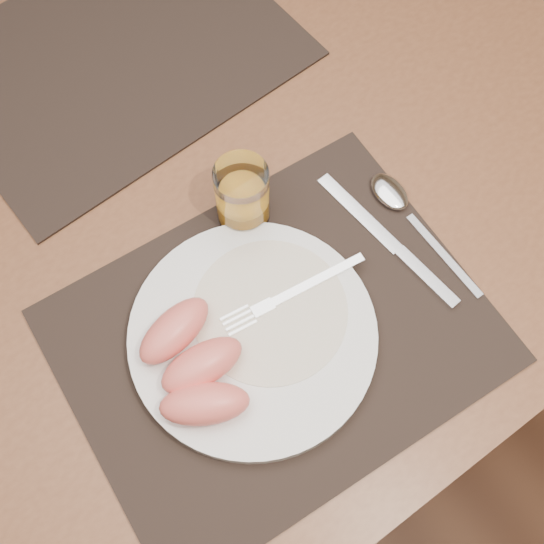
{
  "coord_description": "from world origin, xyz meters",
  "views": [
    {
      "loc": [
        -0.17,
        -0.41,
        1.47
      ],
      "look_at": [
        0.01,
        -0.16,
        0.77
      ],
      "focal_mm": 45.0,
      "sensor_mm": 36.0,
      "label": 1
    }
  ],
  "objects_px": {
    "table": "(196,216)",
    "fork": "(282,298)",
    "knife": "(398,250)",
    "juice_glass": "(242,198)",
    "placemat_near": "(275,336)",
    "spoon": "(397,201)",
    "placemat_far": "(115,57)",
    "plate": "(253,335)"
  },
  "relations": [
    {
      "from": "placemat_far",
      "to": "plate",
      "type": "xyz_separation_m",
      "value": [
        -0.07,
        -0.43,
        0.01
      ]
    },
    {
      "from": "table",
      "to": "placemat_far",
      "type": "height_order",
      "value": "placemat_far"
    },
    {
      "from": "plate",
      "to": "placemat_far",
      "type": "bearing_deg",
      "value": 80.13
    },
    {
      "from": "placemat_far",
      "to": "juice_glass",
      "type": "height_order",
      "value": "juice_glass"
    },
    {
      "from": "placemat_near",
      "to": "fork",
      "type": "height_order",
      "value": "fork"
    },
    {
      "from": "knife",
      "to": "juice_glass",
      "type": "xyz_separation_m",
      "value": [
        -0.12,
        0.14,
        0.04
      ]
    },
    {
      "from": "placemat_near",
      "to": "knife",
      "type": "relative_size",
      "value": 2.04
    },
    {
      "from": "knife",
      "to": "spoon",
      "type": "bearing_deg",
      "value": 51.4
    },
    {
      "from": "placemat_far",
      "to": "spoon",
      "type": "xyz_separation_m",
      "value": [
        0.16,
        -0.39,
        0.01
      ]
    },
    {
      "from": "table",
      "to": "placemat_far",
      "type": "bearing_deg",
      "value": 83.44
    },
    {
      "from": "plate",
      "to": "knife",
      "type": "height_order",
      "value": "plate"
    },
    {
      "from": "spoon",
      "to": "placemat_far",
      "type": "bearing_deg",
      "value": 112.5
    },
    {
      "from": "placemat_far",
      "to": "fork",
      "type": "distance_m",
      "value": 0.42
    },
    {
      "from": "table",
      "to": "fork",
      "type": "height_order",
      "value": "fork"
    },
    {
      "from": "spoon",
      "to": "knife",
      "type": "bearing_deg",
      "value": -128.6
    },
    {
      "from": "spoon",
      "to": "juice_glass",
      "type": "xyz_separation_m",
      "value": [
        -0.16,
        0.09,
        0.04
      ]
    },
    {
      "from": "knife",
      "to": "juice_glass",
      "type": "height_order",
      "value": "juice_glass"
    },
    {
      "from": "plate",
      "to": "fork",
      "type": "distance_m",
      "value": 0.05
    },
    {
      "from": "fork",
      "to": "spoon",
      "type": "height_order",
      "value": "fork"
    },
    {
      "from": "table",
      "to": "placemat_near",
      "type": "bearing_deg",
      "value": -97.1
    },
    {
      "from": "juice_glass",
      "to": "knife",
      "type": "bearing_deg",
      "value": -50.26
    },
    {
      "from": "juice_glass",
      "to": "placemat_far",
      "type": "bearing_deg",
      "value": 90.71
    },
    {
      "from": "knife",
      "to": "juice_glass",
      "type": "bearing_deg",
      "value": 129.74
    },
    {
      "from": "juice_glass",
      "to": "spoon",
      "type": "bearing_deg",
      "value": -30.53
    },
    {
      "from": "placemat_far",
      "to": "fork",
      "type": "xyz_separation_m",
      "value": [
        -0.03,
        -0.41,
        0.02
      ]
    },
    {
      "from": "fork",
      "to": "knife",
      "type": "bearing_deg",
      "value": -9.49
    },
    {
      "from": "placemat_near",
      "to": "fork",
      "type": "relative_size",
      "value": 2.57
    },
    {
      "from": "knife",
      "to": "spoon",
      "type": "distance_m",
      "value": 0.06
    },
    {
      "from": "fork",
      "to": "juice_glass",
      "type": "distance_m",
      "value": 0.12
    },
    {
      "from": "table",
      "to": "knife",
      "type": "relative_size",
      "value": 6.35
    },
    {
      "from": "table",
      "to": "plate",
      "type": "bearing_deg",
      "value": -103.29
    },
    {
      "from": "knife",
      "to": "spoon",
      "type": "xyz_separation_m",
      "value": [
        0.04,
        0.05,
        0.0
      ]
    },
    {
      "from": "placemat_near",
      "to": "plate",
      "type": "bearing_deg",
      "value": 151.6
    },
    {
      "from": "fork",
      "to": "knife",
      "type": "relative_size",
      "value": 0.8
    },
    {
      "from": "placemat_near",
      "to": "placemat_far",
      "type": "height_order",
      "value": "same"
    },
    {
      "from": "placemat_near",
      "to": "table",
      "type": "bearing_deg",
      "value": 82.9
    },
    {
      "from": "spoon",
      "to": "juice_glass",
      "type": "height_order",
      "value": "juice_glass"
    },
    {
      "from": "plate",
      "to": "spoon",
      "type": "relative_size",
      "value": 1.41
    },
    {
      "from": "fork",
      "to": "knife",
      "type": "height_order",
      "value": "fork"
    },
    {
      "from": "placemat_near",
      "to": "knife",
      "type": "distance_m",
      "value": 0.17
    },
    {
      "from": "plate",
      "to": "placemat_near",
      "type": "bearing_deg",
      "value": -28.4
    },
    {
      "from": "spoon",
      "to": "table",
      "type": "bearing_deg",
      "value": 137.73
    }
  ]
}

